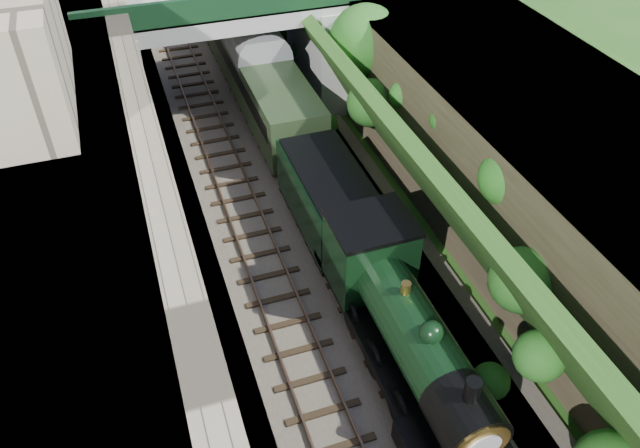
{
  "coord_description": "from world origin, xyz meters",
  "views": [
    {
      "loc": [
        -5.77,
        -7.36,
        17.55
      ],
      "look_at": [
        0.0,
        9.43,
        2.64
      ],
      "focal_mm": 35.0,
      "sensor_mm": 36.0,
      "label": 1
    }
  ],
  "objects_px": {
    "tree": "(366,42)",
    "locomotive": "(404,325)",
    "road_bridge": "(248,33)",
    "tender": "(328,201)"
  },
  "relations": [
    {
      "from": "tree",
      "to": "locomotive",
      "type": "height_order",
      "value": "tree"
    },
    {
      "from": "road_bridge",
      "to": "locomotive",
      "type": "relative_size",
      "value": 1.56
    },
    {
      "from": "road_bridge",
      "to": "tree",
      "type": "relative_size",
      "value": 2.42
    },
    {
      "from": "road_bridge",
      "to": "locomotive",
      "type": "xyz_separation_m",
      "value": [
        0.26,
        -19.5,
        -2.18
      ]
    },
    {
      "from": "tender",
      "to": "road_bridge",
      "type": "bearing_deg",
      "value": 91.21
    },
    {
      "from": "tree",
      "to": "locomotive",
      "type": "distance_m",
      "value": 16.09
    },
    {
      "from": "tree",
      "to": "tender",
      "type": "xyz_separation_m",
      "value": [
        -4.71,
        -7.78,
        -3.03
      ]
    },
    {
      "from": "road_bridge",
      "to": "tree",
      "type": "xyz_separation_m",
      "value": [
        4.97,
        -4.36,
        0.57
      ]
    },
    {
      "from": "road_bridge",
      "to": "tree",
      "type": "height_order",
      "value": "road_bridge"
    },
    {
      "from": "tender",
      "to": "tree",
      "type": "bearing_deg",
      "value": 58.78
    }
  ]
}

